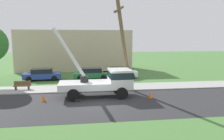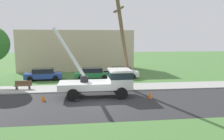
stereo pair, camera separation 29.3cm
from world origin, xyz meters
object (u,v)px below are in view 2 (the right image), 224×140
object	(u,v)px
utility_truck	(105,80)
traffic_cone_curbside	(122,89)
leaning_utility_pole	(124,46)
park_bench	(23,85)
parked_sedan_blue	(44,74)
traffic_cone_ahead	(150,95)
traffic_cone_behind	(43,98)
parked_sedan_white	(121,72)
parked_sedan_green	(92,73)

from	to	relation	value
utility_truck	traffic_cone_curbside	bearing A→B (deg)	39.48
leaning_utility_pole	park_bench	distance (m)	10.64
parked_sedan_blue	park_bench	world-z (taller)	parked_sedan_blue
traffic_cone_ahead	traffic_cone_curbside	size ratio (longest dim) A/B	1.00
parked_sedan_blue	traffic_cone_ahead	bearing A→B (deg)	-42.37
traffic_cone_behind	park_bench	xyz separation A→B (m)	(-2.70, 4.19, 0.18)
traffic_cone_ahead	parked_sedan_blue	size ratio (longest dim) A/B	0.12
parked_sedan_white	park_bench	bearing A→B (deg)	-152.38
traffic_cone_behind	park_bench	distance (m)	4.99
parked_sedan_blue	traffic_cone_behind	bearing A→B (deg)	-79.51
traffic_cone_behind	leaning_utility_pole	bearing A→B (deg)	14.56
traffic_cone_behind	parked_sedan_green	distance (m)	10.32
parked_sedan_blue	traffic_cone_curbside	bearing A→B (deg)	-39.29
parked_sedan_blue	parked_sedan_white	world-z (taller)	same
leaning_utility_pole	traffic_cone_ahead	bearing A→B (deg)	-45.25
traffic_cone_ahead	traffic_cone_curbside	distance (m)	3.26
traffic_cone_curbside	parked_sedan_green	size ratio (longest dim) A/B	0.13
traffic_cone_ahead	leaning_utility_pole	bearing A→B (deg)	134.75
parked_sedan_green	traffic_cone_behind	bearing A→B (deg)	-114.25
parked_sedan_green	park_bench	bearing A→B (deg)	-143.09
traffic_cone_curbside	park_bench	world-z (taller)	park_bench
utility_truck	traffic_cone_behind	bearing A→B (deg)	-169.28
utility_truck	traffic_cone_ahead	size ratio (longest dim) A/B	12.14
parked_sedan_white	parked_sedan_blue	bearing A→B (deg)	-178.44
traffic_cone_curbside	utility_truck	bearing A→B (deg)	-140.52
traffic_cone_ahead	parked_sedan_white	world-z (taller)	parked_sedan_white
traffic_cone_behind	park_bench	bearing A→B (deg)	122.80
parked_sedan_blue	parked_sedan_green	xyz separation A→B (m)	(5.99, -0.10, 0.00)
traffic_cone_behind	traffic_cone_curbside	xyz separation A→B (m)	(6.88, 2.43, 0.00)
traffic_cone_ahead	parked_sedan_green	bearing A→B (deg)	115.71
leaning_utility_pole	park_bench	xyz separation A→B (m)	(-9.60, 2.40, -3.90)
traffic_cone_ahead	parked_sedan_white	xyz separation A→B (m)	(-0.89, 9.94, 0.43)
parked_sedan_green	leaning_utility_pole	bearing A→B (deg)	-70.71
traffic_cone_ahead	traffic_cone_curbside	xyz separation A→B (m)	(-1.97, 2.60, 0.00)
traffic_cone_curbside	parked_sedan_blue	bearing A→B (deg)	140.71
traffic_cone_curbside	parked_sedan_blue	world-z (taller)	parked_sedan_blue
utility_truck	parked_sedan_blue	xyz separation A→B (m)	(-6.85, 8.54, -0.70)
utility_truck	park_bench	bearing A→B (deg)	157.51
parked_sedan_green	park_bench	xyz separation A→B (m)	(-6.94, -5.21, -0.25)
parked_sedan_blue	park_bench	size ratio (longest dim) A/B	2.83
park_bench	traffic_cone_ahead	bearing A→B (deg)	-20.70
parked_sedan_blue	parked_sedan_white	bearing A→B (deg)	1.56
parked_sedan_blue	park_bench	bearing A→B (deg)	-100.06
traffic_cone_curbside	park_bench	size ratio (longest dim) A/B	0.35
parked_sedan_green	utility_truck	bearing A→B (deg)	-84.18
parked_sedan_blue	parked_sedan_green	bearing A→B (deg)	-0.94
leaning_utility_pole	traffic_cone_behind	distance (m)	8.21
traffic_cone_curbside	parked_sedan_white	bearing A→B (deg)	81.69
utility_truck	traffic_cone_curbside	distance (m)	2.57
utility_truck	leaning_utility_pole	bearing A→B (deg)	24.62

